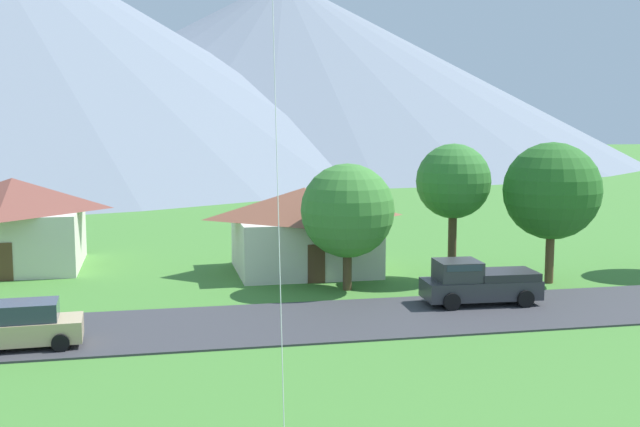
% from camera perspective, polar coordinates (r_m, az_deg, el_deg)
% --- Properties ---
extents(road_strip, '(160.00, 6.61, 0.08)m').
position_cam_1_polar(road_strip, '(33.25, -3.10, -7.79)').
color(road_strip, '#38383D').
rests_on(road_strip, ground).
extents(mountain_central_ridge, '(131.16, 131.16, 34.28)m').
position_cam_1_polar(mountain_central_ridge, '(156.34, -2.56, 10.24)').
color(mountain_central_ridge, slate).
rests_on(mountain_central_ridge, ground).
extents(house_leftmost, '(7.71, 7.93, 5.06)m').
position_cam_1_polar(house_leftmost, '(47.73, -20.96, -0.54)').
color(house_leftmost, beige).
rests_on(house_leftmost, ground).
extents(house_left_center, '(7.94, 6.94, 4.61)m').
position_cam_1_polar(house_left_center, '(43.70, -1.12, -1.04)').
color(house_left_center, beige).
rests_on(house_left_center, ground).
extents(tree_center, '(3.86, 3.86, 7.08)m').
position_cam_1_polar(tree_center, '(41.77, 9.48, 2.24)').
color(tree_center, '#4C3823').
rests_on(tree_center, ground).
extents(tree_right_of_center, '(4.58, 4.58, 6.22)m').
position_cam_1_polar(tree_right_of_center, '(38.82, 1.97, 0.20)').
color(tree_right_of_center, '#4C3823').
rests_on(tree_right_of_center, ground).
extents(tree_near_right, '(4.91, 4.91, 7.19)m').
position_cam_1_polar(tree_near_right, '(42.01, 16.18, 1.54)').
color(tree_near_right, brown).
rests_on(tree_near_right, ground).
extents(parked_car_tan_west_end, '(4.27, 2.21, 1.68)m').
position_cam_1_polar(parked_car_tan_west_end, '(31.52, -20.31, -7.51)').
color(parked_car_tan_west_end, tan).
rests_on(parked_car_tan_west_end, road_strip).
extents(pickup_truck_charcoal_west_side, '(5.29, 2.51, 1.99)m').
position_cam_1_polar(pickup_truck_charcoal_west_side, '(36.85, 11.16, -4.81)').
color(pickup_truck_charcoal_west_side, '#333338').
rests_on(pickup_truck_charcoal_west_side, road_strip).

